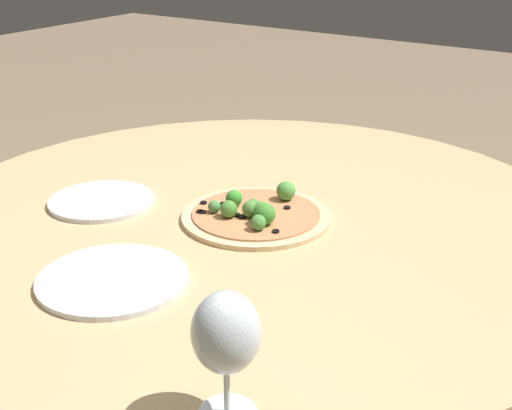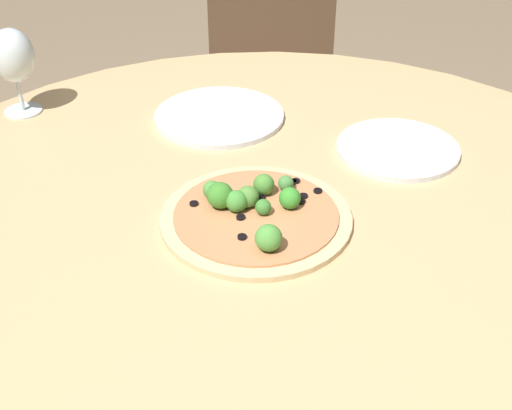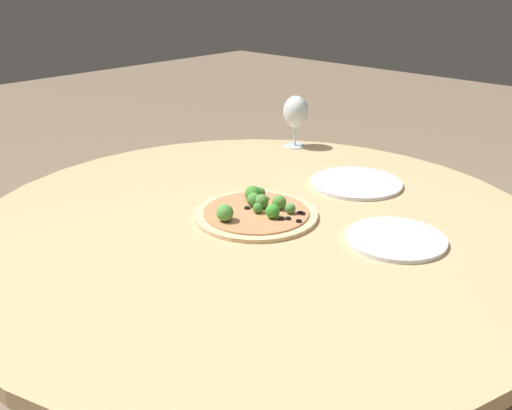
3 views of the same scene
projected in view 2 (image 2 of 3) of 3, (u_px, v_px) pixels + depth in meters
The scene contains 6 objects.
dining_table at pixel (272, 251), 1.13m from camera, with size 1.38×1.38×0.74m.
chair_2 at pixel (271, 83), 2.12m from camera, with size 0.52×0.52×0.91m.
pizza at pixel (255, 214), 1.10m from camera, with size 0.30×0.30×0.06m.
wine_glass at pixel (13, 57), 1.35m from camera, with size 0.08×0.08×0.17m.
plate_near at pixel (398, 149), 1.28m from camera, with size 0.22×0.22×0.01m.
plate_far at pixel (219, 116), 1.39m from camera, with size 0.25×0.25×0.01m.
Camera 2 is at (0.34, 0.83, 1.38)m, focal length 50.00 mm.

